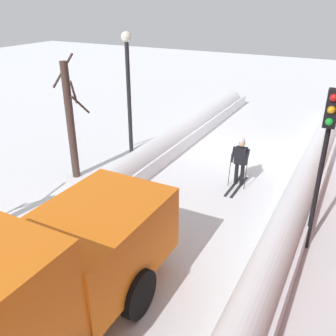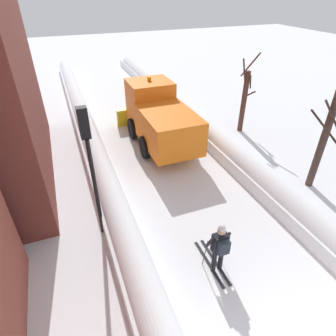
{
  "view_description": "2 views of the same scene",
  "coord_description": "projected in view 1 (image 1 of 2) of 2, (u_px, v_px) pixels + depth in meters",
  "views": [
    {
      "loc": [
        -4.06,
        14.82,
        6.29
      ],
      "look_at": [
        0.58,
        6.03,
        1.67
      ],
      "focal_mm": 39.59,
      "sensor_mm": 36.0,
      "label": 1
    },
    {
      "loc": [
        -4.0,
        -1.65,
        7.16
      ],
      "look_at": [
        -0.74,
        6.67,
        1.3
      ],
      "focal_mm": 30.45,
      "sensor_mm": 36.0,
      "label": 2
    }
  ],
  "objects": [
    {
      "name": "street_lamp",
      "position": [
        128.0,
        82.0,
        14.41
      ],
      "size": [
        0.4,
        0.4,
        5.12
      ],
      "color": "black",
      "rests_on": "ground"
    },
    {
      "name": "traffic_light_pole",
      "position": [
        326.0,
        143.0,
        8.84
      ],
      "size": [
        0.28,
        0.42,
        4.41
      ],
      "color": "black",
      "rests_on": "ground"
    },
    {
      "name": "bare_tree_near",
      "position": [
        71.0,
        120.0,
        13.31
      ],
      "size": [
        1.12,
        1.26,
        4.53
      ],
      "color": "#412F29",
      "rests_on": "ground"
    },
    {
      "name": "plow_truck",
      "position": [
        55.0,
        274.0,
        7.06
      ],
      "size": [
        3.2,
        5.98,
        3.12
      ],
      "color": "orange",
      "rests_on": "ground"
    },
    {
      "name": "ground_plane",
      "position": [
        108.0,
        307.0,
        8.24
      ],
      "size": [
        80.0,
        80.0,
        0.0
      ],
      "primitive_type": "plane",
      "color": "white"
    },
    {
      "name": "skier",
      "position": [
        241.0,
        159.0,
        13.24
      ],
      "size": [
        0.62,
        1.8,
        1.81
      ],
      "color": "black",
      "rests_on": "ground"
    },
    {
      "name": "snowbank_right",
      "position": [
        11.0,
        252.0,
        9.31
      ],
      "size": [
        1.1,
        36.0,
        1.02
      ],
      "color": "white",
      "rests_on": "ground"
    }
  ]
}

